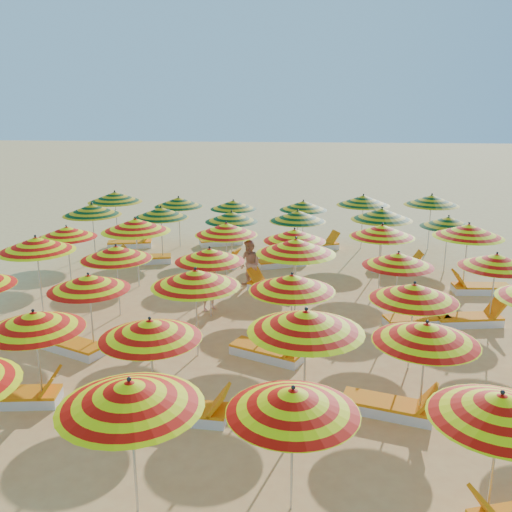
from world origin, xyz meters
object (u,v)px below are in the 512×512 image
object	(u,v)px
umbrella_37	(179,202)
umbrella_13	(89,282)
umbrella_40	(363,200)
umbrella_41	(432,200)
lounger_3	(18,396)
umbrella_4	(501,407)
umbrella_10	(426,333)
umbrella_34	(382,214)
umbrella_27	(295,235)
umbrella_28	(382,231)
umbrella_36	(115,197)
umbrella_25	(136,225)
lounger_13	(146,259)
umbrella_9	(306,321)
lounger_15	(282,262)
umbrella_24	(67,232)
umbrella_31	(161,212)
umbrella_23	(496,261)
lounger_5	(390,407)
lounger_4	(185,411)
lounger_6	(70,345)
umbrella_8	(150,329)
lounger_11	(274,287)
umbrella_15	(292,283)
umbrella_21	(296,246)
lounger_9	(418,320)
umbrella_7	(34,321)
umbrella_29	(468,231)
lounger_7	(269,352)
lounger_19	(318,246)
umbrella_16	(414,292)
umbrella_39	(303,205)
lounger_17	(131,243)
umbrella_2	(130,394)
umbrella_14	(196,278)
umbrella_26	(226,229)
umbrella_20	(210,255)
beachgoer_b	(250,264)
lounger_18	(222,241)
umbrella_32	(231,217)
umbrella_33	(298,216)
umbrella_35	(448,222)
lounger_16	(397,266)
umbrella_22	(398,259)
beachgoer_a	(209,284)
umbrella_3	(293,401)
lounger_10	(470,319)
lounger_14	(217,261)

from	to	relation	value
umbrella_37	umbrella_13	bearing A→B (deg)	-89.86
umbrella_37	umbrella_40	xyz separation A→B (m)	(7.19, 0.29, 0.12)
umbrella_41	lounger_3	world-z (taller)	umbrella_41
lounger_3	umbrella_4	bearing A→B (deg)	-24.13
umbrella_10	umbrella_34	size ratio (longest dim) A/B	0.97
umbrella_10	umbrella_27	size ratio (longest dim) A/B	1.21
umbrella_28	umbrella_36	distance (m)	10.78
umbrella_25	lounger_13	size ratio (longest dim) A/B	1.24
umbrella_41	umbrella_9	bearing A→B (deg)	-110.99
lounger_15	umbrella_9	bearing A→B (deg)	-108.10
umbrella_24	umbrella_31	distance (m)	3.57
umbrella_23	lounger_5	xyz separation A→B (m)	(-3.24, -4.63, -1.61)
umbrella_23	lounger_4	xyz separation A→B (m)	(-7.08, -5.12, -1.61)
lounger_6	umbrella_24	bearing A→B (deg)	-43.25
umbrella_8	lounger_11	xyz separation A→B (m)	(1.90, 7.21, -1.61)
umbrella_10	umbrella_15	xyz separation A→B (m)	(-2.43, 2.50, 0.04)
umbrella_21	umbrella_27	size ratio (longest dim) A/B	1.22
umbrella_37	lounger_9	size ratio (longest dim) A/B	1.17
umbrella_7	lounger_4	bearing A→B (deg)	-5.68
umbrella_29	lounger_7	size ratio (longest dim) A/B	1.22
umbrella_15	lounger_11	world-z (taller)	umbrella_15
lounger_13	lounger_19	world-z (taller)	same
umbrella_9	umbrella_16	distance (m)	3.26
umbrella_27	umbrella_29	xyz separation A→B (m)	(5.18, 0.29, 0.17)
umbrella_39	lounger_6	bearing A→B (deg)	-119.06
umbrella_8	umbrella_34	world-z (taller)	umbrella_34
lounger_7	lounger_17	world-z (taller)	same
umbrella_2	umbrella_14	size ratio (longest dim) A/B	0.86
lounger_4	umbrella_41	bearing A→B (deg)	66.00
umbrella_15	umbrella_26	size ratio (longest dim) A/B	1.03
umbrella_20	lounger_4	distance (m)	5.37
lounger_3	beachgoer_b	xyz separation A→B (m)	(3.89, 7.35, 0.61)
lounger_18	lounger_19	xyz separation A→B (m)	(3.84, -0.44, 0.00)
umbrella_32	umbrella_33	size ratio (longest dim) A/B	0.96
umbrella_40	umbrella_16	bearing A→B (deg)	-89.62
umbrella_26	umbrella_35	distance (m)	7.53
lounger_17	lounger_18	world-z (taller)	same
umbrella_14	lounger_16	distance (m)	9.27
umbrella_24	umbrella_32	bearing A→B (deg)	28.59
umbrella_2	umbrella_29	size ratio (longest dim) A/B	1.00
umbrella_41	lounger_16	bearing A→B (deg)	-119.15
umbrella_2	lounger_3	world-z (taller)	umbrella_2
umbrella_22	umbrella_23	xyz separation A→B (m)	(2.46, -0.04, 0.04)
umbrella_33	lounger_15	world-z (taller)	umbrella_33
umbrella_34	beachgoer_a	distance (m)	6.90
umbrella_3	umbrella_9	world-z (taller)	umbrella_9
umbrella_26	lounger_7	size ratio (longest dim) A/B	1.15
lounger_10	beachgoer_a	bearing A→B (deg)	166.34
umbrella_27	beachgoer_a	size ratio (longest dim) A/B	1.31
umbrella_31	lounger_14	world-z (taller)	umbrella_31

